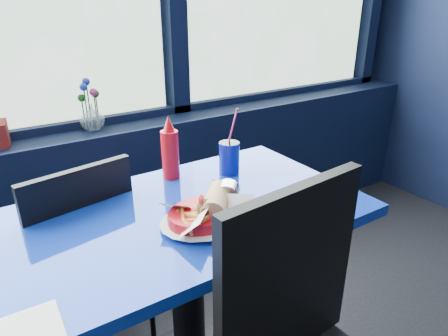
% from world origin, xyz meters
% --- Properties ---
extents(window_sill, '(5.00, 0.26, 0.80)m').
position_xyz_m(window_sill, '(0.00, 2.87, 0.40)').
color(window_sill, black).
rests_on(window_sill, ground).
extents(near_table, '(1.20, 0.70, 0.75)m').
position_xyz_m(near_table, '(0.30, 2.00, 0.57)').
color(near_table, black).
rests_on(near_table, ground).
extents(chair_near_back, '(0.46, 0.47, 0.89)m').
position_xyz_m(chair_near_back, '(0.04, 2.32, 0.51)').
color(chair_near_back, black).
rests_on(chair_near_back, ground).
extents(flower_vase, '(0.13, 0.14, 0.25)m').
position_xyz_m(flower_vase, '(0.27, 2.88, 0.88)').
color(flower_vase, silver).
rests_on(flower_vase, window_sill).
extents(food_basket, '(0.33, 0.33, 0.10)m').
position_xyz_m(food_basket, '(0.33, 1.89, 0.79)').
color(food_basket, '#B80C13').
rests_on(food_basket, near_table).
extents(ketchup_bottle, '(0.07, 0.07, 0.25)m').
position_xyz_m(ketchup_bottle, '(0.38, 2.26, 0.86)').
color(ketchup_bottle, '#B80C13').
rests_on(ketchup_bottle, near_table).
extents(soda_cup, '(0.08, 0.08, 0.27)m').
position_xyz_m(soda_cup, '(0.59, 2.17, 0.82)').
color(soda_cup, navy).
rests_on(soda_cup, near_table).
extents(napkin, '(0.14, 0.14, 0.00)m').
position_xyz_m(napkin, '(-0.22, 1.72, 0.75)').
color(napkin, white).
rests_on(napkin, near_table).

